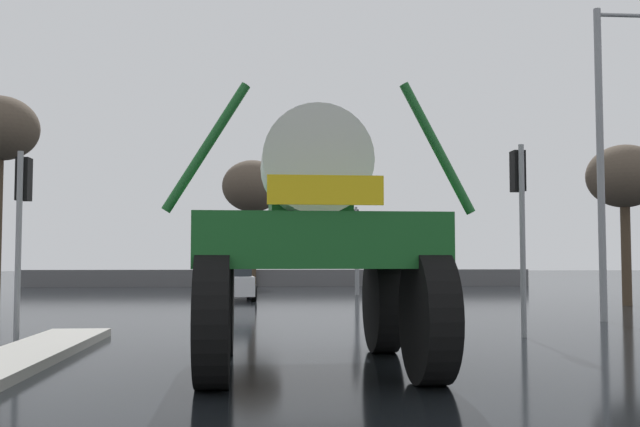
{
  "coord_description": "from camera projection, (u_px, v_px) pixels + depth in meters",
  "views": [
    {
      "loc": [
        -0.75,
        -3.4,
        1.61
      ],
      "look_at": [
        0.33,
        10.87,
        2.46
      ],
      "focal_mm": 40.78,
      "sensor_mm": 36.0,
      "label": 1
    }
  ],
  "objects": [
    {
      "name": "ground_plane",
      "position": [
        291.0,
        311.0,
        21.26
      ],
      "size": [
        120.0,
        120.0,
        0.0
      ],
      "primitive_type": "plane",
      "color": "black"
    },
    {
      "name": "oversize_sprayer",
      "position": [
        311.0,
        242.0,
        10.59
      ],
      "size": [
        3.9,
        4.9,
        3.81
      ],
      "rotation": [
        0.0,
        0.0,
        1.6
      ],
      "color": "black",
      "rests_on": "ground"
    },
    {
      "name": "sedan_ahead",
      "position": [
        229.0,
        280.0,
        27.51
      ],
      "size": [
        2.15,
        4.23,
        1.52
      ],
      "rotation": [
        0.0,
        0.0,
        1.65
      ],
      "color": "silver",
      "rests_on": "ground"
    },
    {
      "name": "traffic_signal_near_left",
      "position": [
        22.0,
        203.0,
        14.04
      ],
      "size": [
        0.24,
        0.54,
        3.63
      ],
      "color": "gray",
      "rests_on": "ground"
    },
    {
      "name": "traffic_signal_near_right",
      "position": [
        519.0,
        197.0,
        14.78
      ],
      "size": [
        0.24,
        0.54,
        3.87
      ],
      "color": "gray",
      "rests_on": "ground"
    },
    {
      "name": "traffic_signal_far_left",
      "position": [
        357.0,
        238.0,
        30.64
      ],
      "size": [
        0.24,
        0.55,
        3.28
      ],
      "color": "gray",
      "rests_on": "ground"
    },
    {
      "name": "traffic_signal_far_right",
      "position": [
        356.0,
        231.0,
        30.64
      ],
      "size": [
        0.24,
        0.55,
        3.69
      ],
      "color": "gray",
      "rests_on": "ground"
    },
    {
      "name": "streetlight_near_right",
      "position": [
        606.0,
        145.0,
        18.25
      ],
      "size": [
        2.09,
        0.24,
        7.9
      ],
      "color": "gray",
      "rests_on": "ground"
    },
    {
      "name": "bare_tree_left",
      "position": [
        0.0,
        131.0,
        22.96
      ],
      "size": [
        2.41,
        2.41,
        6.69
      ],
      "color": "#473828",
      "rests_on": "ground"
    },
    {
      "name": "bare_tree_right",
      "position": [
        624.0,
        178.0,
        24.05
      ],
      "size": [
        2.45,
        2.45,
        5.31
      ],
      "color": "#473828",
      "rests_on": "ground"
    },
    {
      "name": "bare_tree_far_center",
      "position": [
        253.0,
        188.0,
        38.77
      ],
      "size": [
        3.25,
        3.25,
        6.75
      ],
      "color": "#473828",
      "rests_on": "ground"
    },
    {
      "name": "roadside_barrier",
      "position": [
        279.0,
        278.0,
        38.93
      ],
      "size": [
        27.34,
        0.24,
        0.9
      ],
      "primitive_type": "cube",
      "color": "#59595B",
      "rests_on": "ground"
    }
  ]
}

